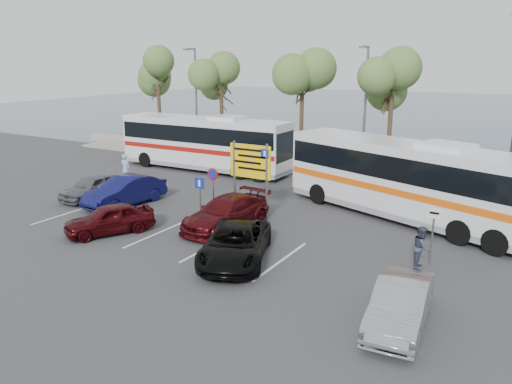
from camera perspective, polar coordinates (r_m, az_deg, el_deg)
The scene contains 25 objects.
ground at distance 22.29m, azimuth -7.12°, elevation -4.47°, with size 120.00×120.00×0.00m, color #363638.
kerb_strip at distance 34.00m, azimuth 7.37°, elevation 2.42°, with size 44.00×2.40×0.15m, color gray.
seawall at distance 35.76m, azimuth 8.65°, elevation 3.36°, with size 48.00×0.80×0.60m, color gray.
sea at distance 78.01m, azimuth 21.06°, elevation 8.52°, with size 140.00×140.00×0.00m, color #3E5164.
tree_far_left at distance 40.78m, azimuth -11.19°, elevation 13.20°, with size 3.20×3.20×7.60m.
tree_left at distance 37.10m, azimuth -4.02°, elevation 12.79°, with size 3.20×3.20×7.20m.
tree_mid at distance 33.83m, azimuth 5.35°, elevation 13.66°, with size 3.20×3.20×8.00m.
tree_right at distance 31.75m, azimuth 15.38°, elevation 12.25°, with size 3.20×3.20×7.40m.
street_lamp_left at distance 37.96m, azimuth -6.93°, elevation 10.64°, with size 0.45×1.15×8.01m.
street_lamp_right at distance 31.82m, azimuth 12.32°, elevation 9.61°, with size 0.45×1.15×8.01m.
direction_sign at distance 23.63m, azimuth -0.65°, elevation 2.88°, with size 2.20×0.12×3.60m.
sign_no_stop at distance 24.02m, azimuth -4.92°, elevation 0.94°, with size 0.60×0.08×2.35m.
sign_parking at distance 22.58m, azimuth -6.43°, elevation -0.29°, with size 0.50×0.07×2.25m.
sign_taxi at distance 19.28m, azimuth 19.57°, elevation -3.90°, with size 0.50×0.07×2.20m.
lane_markings at distance 22.26m, azimuth -11.03°, elevation -4.65°, with size 12.02×4.20×0.01m, color silver, non-canonical shape.
coach_bus_left at distance 34.13m, azimuth -5.91°, elevation 5.41°, with size 12.24×2.80×3.81m.
coach_bus_right at distance 24.36m, azimuth 16.72°, elevation 1.08°, with size 12.60×6.69×3.88m.
car_silver_a at distance 28.48m, azimuth -18.16°, elevation 0.54°, with size 1.54×3.83×1.30m, color slate.
car_blue at distance 26.74m, azimuth -14.75°, elevation 0.10°, with size 1.58×4.54×1.50m, color #10124D.
car_maroon at distance 22.37m, azimuth -3.45°, elevation -2.41°, with size 1.98×4.86×1.41m, color #4C0C10.
car_red at distance 22.61m, azimuth -16.39°, elevation -2.96°, with size 1.54×3.82×1.30m, color #45090D.
suv_black at distance 18.81m, azimuth -2.37°, elevation -5.90°, with size 2.24×4.86×1.35m, color black.
car_silver_b at distance 14.98m, azimuth 16.18°, elevation -12.23°, with size 1.41×4.05×1.33m, color gray.
pedestrian_near at distance 31.46m, azimuth -14.69°, elevation 2.60°, with size 0.66×0.44×1.82m, color #92AFD5.
pedestrian_far at distance 19.07m, azimuth 18.39°, elevation -6.02°, with size 0.77×0.60×1.58m, color #373E53.
Camera 1 is at (12.97, -16.57, 7.35)m, focal length 35.00 mm.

